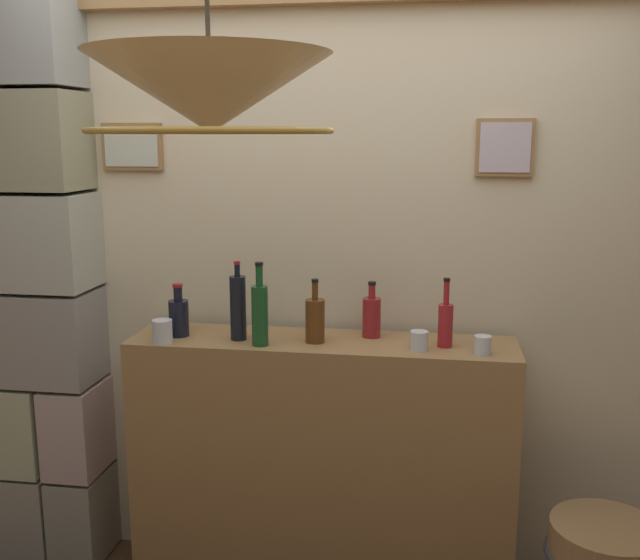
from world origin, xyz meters
TOP-DOWN VIEW (x-y plane):
  - panelled_rear_partition at (-0.00, 1.10)m, footprint 3.77×0.15m
  - stone_pillar at (-1.21, 0.94)m, footprint 0.45×0.35m
  - bar_shelf_unit at (0.00, 0.84)m, footprint 1.51×0.35m
  - liquor_bottle_scotch at (-0.22, 0.74)m, footprint 0.06×0.06m
  - liquor_bottle_amaro at (-0.33, 0.80)m, footprint 0.06×0.06m
  - liquor_bottle_brandy at (-0.02, 0.81)m, footprint 0.08×0.08m
  - liquor_bottle_bourbon at (0.47, 0.83)m, footprint 0.06×0.06m
  - liquor_bottle_sherry at (0.19, 0.92)m, footprint 0.07×0.07m
  - liquor_bottle_tequila at (-0.57, 0.82)m, footprint 0.08×0.08m
  - glass_tumbler_rocks at (-0.60, 0.71)m, footprint 0.08×0.08m
  - glass_tumbler_highball at (0.61, 0.75)m, footprint 0.06×0.06m
  - glass_tumbler_shot at (0.38, 0.76)m, footprint 0.07×0.07m
  - pendant_lamp at (-0.15, -0.05)m, footprint 0.62×0.62m

SIDE VIEW (x-z plane):
  - bar_shelf_unit at x=0.00m, z-range 0.00..1.08m
  - glass_tumbler_highball at x=0.61m, z-range 1.08..1.15m
  - glass_tumbler_shot at x=0.38m, z-range 1.08..1.15m
  - glass_tumbler_rocks at x=-0.60m, z-range 1.08..1.17m
  - liquor_bottle_tequila at x=-0.57m, z-range 1.05..1.26m
  - liquor_bottle_sherry at x=0.19m, z-range 1.05..1.27m
  - liquor_bottle_brandy at x=-0.02m, z-range 1.04..1.29m
  - liquor_bottle_bourbon at x=0.47m, z-range 1.04..1.30m
  - liquor_bottle_scotch at x=-0.22m, z-range 1.04..1.37m
  - liquor_bottle_amaro at x=-0.33m, z-range 1.05..1.36m
  - stone_pillar at x=-1.21m, z-range -0.01..2.43m
  - panelled_rear_partition at x=0.00m, z-range 0.08..2.58m
  - pendant_lamp at x=-0.15m, z-range 1.70..2.22m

